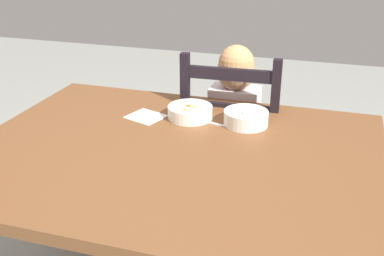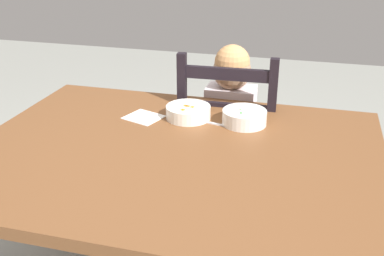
# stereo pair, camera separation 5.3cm
# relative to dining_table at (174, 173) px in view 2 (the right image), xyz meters

# --- Properties ---
(dining_table) EXTENTS (1.41, 1.07, 0.74)m
(dining_table) POSITION_rel_dining_table_xyz_m (0.00, 0.00, 0.00)
(dining_table) COLOR brown
(dining_table) RESTS_ON ground
(dining_chair) EXTENTS (0.44, 0.44, 0.96)m
(dining_chair) POSITION_rel_dining_table_xyz_m (0.09, 0.58, -0.19)
(dining_chair) COLOR black
(dining_chair) RESTS_ON ground
(child_figure) EXTENTS (0.32, 0.31, 0.97)m
(child_figure) POSITION_rel_dining_table_xyz_m (0.08, 0.58, -0.01)
(child_figure) COLOR silver
(child_figure) RESTS_ON ground
(bowl_of_peas) EXTENTS (0.17, 0.17, 0.06)m
(bowl_of_peas) POSITION_rel_dining_table_xyz_m (0.20, 0.29, 0.12)
(bowl_of_peas) COLOR white
(bowl_of_peas) RESTS_ON dining_table
(bowl_of_carrots) EXTENTS (0.18, 0.18, 0.05)m
(bowl_of_carrots) POSITION_rel_dining_table_xyz_m (-0.03, 0.29, 0.12)
(bowl_of_carrots) COLOR white
(bowl_of_carrots) RESTS_ON dining_table
(spoon) EXTENTS (0.14, 0.05, 0.01)m
(spoon) POSITION_rel_dining_table_xyz_m (0.05, 0.26, 0.09)
(spoon) COLOR silver
(spoon) RESTS_ON dining_table
(paper_napkin) EXTENTS (0.17, 0.16, 0.00)m
(paper_napkin) POSITION_rel_dining_table_xyz_m (-0.20, 0.24, 0.09)
(paper_napkin) COLOR white
(paper_napkin) RESTS_ON dining_table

